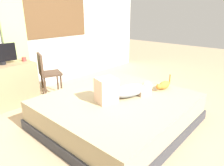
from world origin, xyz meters
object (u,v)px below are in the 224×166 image
at_px(desk, 8,85).
at_px(cup, 24,59).
at_px(tv_monitor, 1,54).
at_px(bed, 118,111).
at_px(person_lying, 123,90).
at_px(cat, 164,85).
at_px(chair_by_desk, 47,71).

bearing_deg(desk, cup, -3.76).
bearing_deg(cup, tv_monitor, 176.39).
height_order(bed, person_lying, person_lying).
xyz_separation_m(bed, tv_monitor, (-0.79, 1.89, 0.71)).
distance_m(person_lying, cat, 0.74).
relative_size(bed, chair_by_desk, 2.39).
bearing_deg(cat, chair_by_desk, 112.71).
relative_size(cat, cup, 4.43).
bearing_deg(tv_monitor, bed, -67.43).
height_order(person_lying, desk, person_lying).
bearing_deg(person_lying, cat, -21.47).
relative_size(bed, tv_monitor, 4.28).
distance_m(person_lying, desk, 2.13).
bearing_deg(chair_by_desk, tv_monitor, 163.86).
height_order(cat, cup, cup).
relative_size(tv_monitor, chair_by_desk, 0.56).
xyz_separation_m(person_lying, chair_by_desk, (-0.16, 1.75, -0.03)).
distance_m(cat, desk, 2.69).
bearing_deg(tv_monitor, person_lying, -66.58).
bearing_deg(chair_by_desk, cup, 151.30).
xyz_separation_m(cat, chair_by_desk, (-0.85, 2.02, 0.02)).
bearing_deg(chair_by_desk, person_lying, -84.71).
relative_size(person_lying, desk, 1.04).
distance_m(person_lying, cup, 2.00).
bearing_deg(bed, cup, 102.75).
bearing_deg(cup, chair_by_desk, -28.70).
bearing_deg(tv_monitor, chair_by_desk, -16.14).
bearing_deg(cup, cat, -62.06).
relative_size(bed, cup, 25.49).
xyz_separation_m(person_lying, cup, (-0.48, 1.93, 0.24)).
xyz_separation_m(cup, chair_by_desk, (0.32, -0.17, -0.27)).
bearing_deg(desk, bed, -67.80).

